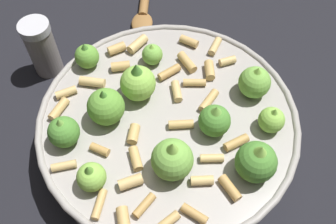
% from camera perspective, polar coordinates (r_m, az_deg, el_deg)
% --- Properties ---
extents(ground_plane, '(2.40, 2.40, 0.00)m').
position_cam_1_polar(ground_plane, '(0.51, -0.00, -4.18)').
color(ground_plane, black).
extents(cooking_pan, '(0.33, 0.33, 0.12)m').
position_cam_1_polar(cooking_pan, '(0.48, -0.01, -2.10)').
color(cooking_pan, '#9E9993').
rests_on(cooking_pan, ground).
extents(pepper_shaker, '(0.04, 0.04, 0.09)m').
position_cam_1_polar(pepper_shaker, '(0.58, -18.79, 9.32)').
color(pepper_shaker, gray).
rests_on(pepper_shaker, ground).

